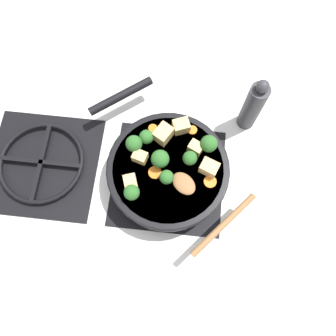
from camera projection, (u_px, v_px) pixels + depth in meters
name	position (u px, v px, depth m)	size (l,w,h in m)	color
ground_plane	(168.00, 178.00, 0.93)	(2.40, 2.40, 0.00)	silver
front_burner_grate	(168.00, 176.00, 0.92)	(0.31, 0.31, 0.03)	black
rear_burner_grate	(42.00, 163.00, 0.93)	(0.31, 0.31, 0.03)	black
skillet_pan	(168.00, 170.00, 0.87)	(0.43, 0.40, 0.06)	black
wooden_spoon	(205.00, 205.00, 0.81)	(0.22, 0.22, 0.02)	olive
tofu_cube_center_large	(196.00, 148.00, 0.85)	(0.04, 0.03, 0.03)	#DBB770
tofu_cube_near_handle	(140.00, 157.00, 0.84)	(0.04, 0.03, 0.03)	#DBB770
tofu_cube_east_chunk	(163.00, 134.00, 0.85)	(0.05, 0.04, 0.04)	#DBB770
tofu_cube_west_chunk	(131.00, 183.00, 0.82)	(0.04, 0.03, 0.03)	#DBB770
tofu_cube_back_piece	(181.00, 126.00, 0.86)	(0.04, 0.03, 0.03)	#DBB770
tofu_cube_front_piece	(209.00, 168.00, 0.83)	(0.04, 0.04, 0.04)	#DBB770
broccoli_floret_near_spoon	(146.00, 137.00, 0.85)	(0.04, 0.04, 0.04)	#709956
broccoli_floret_center_top	(160.00, 159.00, 0.82)	(0.05, 0.05, 0.05)	#709956
broccoli_floret_east_rim	(166.00, 177.00, 0.81)	(0.04, 0.04, 0.04)	#709956
broccoli_floret_west_rim	(134.00, 144.00, 0.84)	(0.04, 0.04, 0.05)	#709956
broccoli_floret_north_edge	(132.00, 192.00, 0.80)	(0.04, 0.04, 0.05)	#709956
broccoli_floret_south_cluster	(190.00, 158.00, 0.83)	(0.04, 0.04, 0.04)	#709956
broccoli_floret_mid_floret	(209.00, 144.00, 0.84)	(0.04, 0.04, 0.05)	#709956
carrot_slice_orange_thin	(153.00, 128.00, 0.88)	(0.02, 0.02, 0.01)	orange
carrot_slice_near_center	(155.00, 173.00, 0.84)	(0.03, 0.03, 0.01)	orange
carrot_slice_edge_slice	(192.00, 130.00, 0.88)	(0.03, 0.03, 0.01)	orange
carrot_slice_under_broccoli	(210.00, 182.00, 0.83)	(0.03, 0.03, 0.01)	orange
pepper_mill	(253.00, 106.00, 0.89)	(0.05, 0.05, 0.21)	#333338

